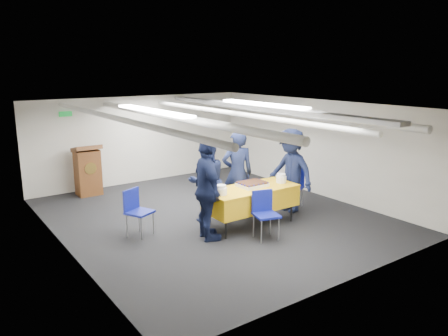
% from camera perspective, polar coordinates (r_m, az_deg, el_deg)
% --- Properties ---
extents(ground, '(7.00, 7.00, 0.00)m').
position_cam_1_polar(ground, '(9.20, -1.44, -6.27)').
color(ground, black).
rests_on(ground, ground).
extents(room_shell, '(6.00, 7.00, 2.30)m').
position_cam_1_polar(room_shell, '(9.16, -2.44, 5.32)').
color(room_shell, beige).
rests_on(room_shell, ground).
extents(serving_table, '(1.87, 0.81, 0.77)m').
position_cam_1_polar(serving_table, '(8.52, 3.58, -3.93)').
color(serving_table, black).
rests_on(serving_table, ground).
extents(sheet_cake, '(0.54, 0.42, 0.09)m').
position_cam_1_polar(sheet_cake, '(8.53, 3.69, -2.11)').
color(sheet_cake, white).
rests_on(sheet_cake, serving_table).
extents(plate_stack_left, '(0.22, 0.22, 0.18)m').
position_cam_1_polar(plate_stack_left, '(7.96, -0.39, -2.91)').
color(plate_stack_left, white).
rests_on(plate_stack_left, serving_table).
extents(plate_stack_right, '(0.20, 0.20, 0.18)m').
position_cam_1_polar(plate_stack_right, '(8.86, 7.48, -1.36)').
color(plate_stack_right, white).
rests_on(plate_stack_right, serving_table).
extents(podium, '(0.62, 0.53, 1.25)m').
position_cam_1_polar(podium, '(11.03, -17.37, -0.27)').
color(podium, brown).
rests_on(podium, ground).
extents(chair_near, '(0.51, 0.51, 0.87)m').
position_cam_1_polar(chair_near, '(7.96, 5.29, -5.41)').
color(chair_near, gray).
rests_on(chair_near, ground).
extents(chair_right, '(0.56, 0.56, 0.87)m').
position_cam_1_polar(chair_right, '(9.79, 9.12, -1.98)').
color(chair_right, gray).
rests_on(chair_right, ground).
extents(chair_left, '(0.56, 0.56, 0.87)m').
position_cam_1_polar(chair_left, '(8.20, -11.43, -5.06)').
color(chair_left, gray).
rests_on(chair_left, ground).
extents(sailor_a, '(0.77, 0.65, 1.79)m').
position_cam_1_polar(sailor_a, '(9.05, 1.76, -0.68)').
color(sailor_a, black).
rests_on(sailor_a, ground).
extents(sailor_b, '(0.86, 0.70, 1.66)m').
position_cam_1_polar(sailor_b, '(8.72, -2.21, -1.64)').
color(sailor_b, black).
rests_on(sailor_b, ground).
extents(sailor_c, '(0.70, 1.16, 1.85)m').
position_cam_1_polar(sailor_c, '(7.73, -2.17, -2.87)').
color(sailor_c, black).
rests_on(sailor_c, ground).
extents(sailor_d, '(0.75, 1.20, 1.79)m').
position_cam_1_polar(sailor_d, '(9.37, 8.69, -0.36)').
color(sailor_d, black).
rests_on(sailor_d, ground).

